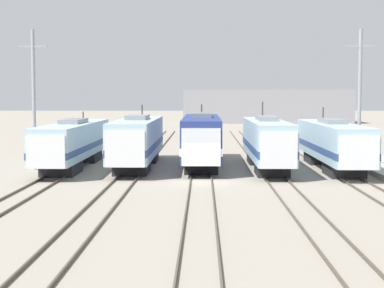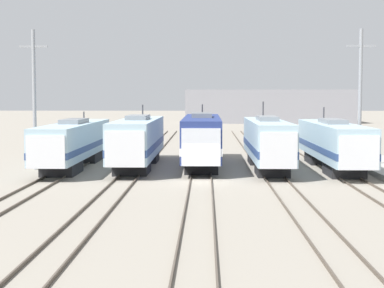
{
  "view_description": "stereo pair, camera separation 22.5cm",
  "coord_description": "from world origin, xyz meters",
  "views": [
    {
      "loc": [
        0.16,
        -43.19,
        5.83
      ],
      "look_at": [
        -0.65,
        2.0,
        2.4
      ],
      "focal_mm": 60.0,
      "sensor_mm": 36.0,
      "label": 1
    },
    {
      "loc": [
        0.38,
        -43.18,
        5.83
      ],
      "look_at": [
        -0.65,
        2.0,
        2.4
      ],
      "focal_mm": 60.0,
      "sensor_mm": 36.0,
      "label": 2
    }
  ],
  "objects": [
    {
      "name": "locomotive_center",
      "position": [
        0.0,
        9.21,
        2.25
      ],
      "size": [
        2.98,
        17.97,
        5.03
      ],
      "color": "black",
      "rests_on": "ground_plane"
    },
    {
      "name": "rail_pair_center_right",
      "position": [
        5.17,
        0.0,
        0.07
      ],
      "size": [
        1.51,
        120.0,
        0.15
      ],
      "color": "#4C4238",
      "rests_on": "ground_plane"
    },
    {
      "name": "rail_pair_far_right",
      "position": [
        10.35,
        0.0,
        0.07
      ],
      "size": [
        1.5,
        120.0,
        0.15
      ],
      "color": "#4C4238",
      "rests_on": "ground_plane"
    },
    {
      "name": "locomotive_center_right",
      "position": [
        5.17,
        7.09,
        2.16
      ],
      "size": [
        2.75,
        16.65,
        5.31
      ],
      "color": "#232326",
      "rests_on": "ground_plane"
    },
    {
      "name": "catenary_tower_left",
      "position": [
        -13.1,
        6.76,
        5.72
      ],
      "size": [
        2.21,
        0.28,
        10.94
      ],
      "color": "gray",
      "rests_on": "ground_plane"
    },
    {
      "name": "rail_pair_far_left",
      "position": [
        -10.35,
        0.0,
        0.07
      ],
      "size": [
        1.5,
        120.0,
        0.15
      ],
      "color": "#4C4238",
      "rests_on": "ground_plane"
    },
    {
      "name": "rail_pair_center_left",
      "position": [
        -5.17,
        0.0,
        0.07
      ],
      "size": [
        1.51,
        120.0,
        0.15
      ],
      "color": "#4C4238",
      "rests_on": "ground_plane"
    },
    {
      "name": "depot_building",
      "position": [
        13.59,
        94.2,
        3.51
      ],
      "size": [
        35.15,
        12.06,
        7.02
      ],
      "color": "gray",
      "rests_on": "ground_plane"
    },
    {
      "name": "locomotive_center_left",
      "position": [
        -5.17,
        8.11,
        2.18
      ],
      "size": [
        3.01,
        17.32,
        5.03
      ],
      "color": "#232326",
      "rests_on": "ground_plane"
    },
    {
      "name": "locomotive_far_left",
      "position": [
        -10.35,
        8.01,
        2.03
      ],
      "size": [
        2.89,
        18.85,
        4.42
      ],
      "color": "#232326",
      "rests_on": "ground_plane"
    },
    {
      "name": "locomotive_far_right",
      "position": [
        10.35,
        7.09,
        2.06
      ],
      "size": [
        2.91,
        17.89,
        4.83
      ],
      "color": "#232326",
      "rests_on": "ground_plane"
    },
    {
      "name": "ground_plane",
      "position": [
        0.0,
        0.0,
        0.0
      ],
      "size": [
        400.0,
        400.0,
        0.0
      ],
      "primitive_type": "plane",
      "color": "gray"
    },
    {
      "name": "rail_pair_center",
      "position": [
        0.0,
        0.0,
        0.07
      ],
      "size": [
        1.51,
        120.0,
        0.15
      ],
      "color": "#4C4238",
      "rests_on": "ground_plane"
    },
    {
      "name": "catenary_tower_right",
      "position": [
        12.26,
        6.76,
        5.72
      ],
      "size": [
        2.21,
        0.28,
        10.94
      ],
      "color": "gray",
      "rests_on": "ground_plane"
    }
  ]
}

